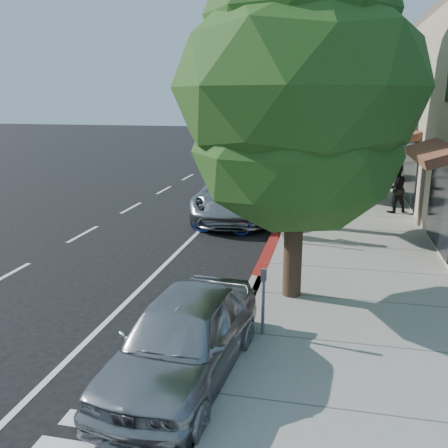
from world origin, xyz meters
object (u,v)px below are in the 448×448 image
(street_tree_4, at_px, (326,95))
(near_car_a, at_px, (183,338))
(street_tree_1, at_px, (314,69))
(cyclist, at_px, (284,211))
(street_tree_2, at_px, (319,94))
(street_tree_5, at_px, (328,92))
(silver_suv, at_px, (236,194))
(street_tree_3, at_px, (323,93))
(bicycle, at_px, (221,218))
(pedestrian, at_px, (395,188))
(white_pickup, at_px, (278,155))
(dark_suv_far, at_px, (306,142))
(dark_sedan, at_px, (263,167))
(street_tree_0, at_px, (299,93))

(street_tree_4, bearing_deg, near_car_a, -92.91)
(street_tree_1, height_order, cyclist, street_tree_1)
(street_tree_2, relative_size, street_tree_5, 0.97)
(silver_suv, xyz_separation_m, near_car_a, (1.30, -11.00, -0.14))
(street_tree_2, relative_size, street_tree_4, 1.03)
(street_tree_3, relative_size, bicycle, 3.70)
(street_tree_2, height_order, bicycle, street_tree_2)
(street_tree_5, relative_size, pedestrian, 4.16)
(street_tree_2, relative_size, white_pickup, 1.29)
(street_tree_5, distance_m, bicycle, 25.48)
(street_tree_2, height_order, street_tree_4, street_tree_2)
(cyclist, bearing_deg, dark_suv_far, -6.15)
(street_tree_4, xyz_separation_m, white_pickup, (-2.65, -3.34, -3.59))
(dark_sedan, bearing_deg, street_tree_5, 79.19)
(street_tree_3, distance_m, dark_sedan, 5.22)
(dark_sedan, height_order, dark_suv_far, dark_suv_far)
(street_tree_5, bearing_deg, cyclist, -91.47)
(white_pickup, distance_m, near_car_a, 24.20)
(near_car_a, bearing_deg, street_tree_3, 90.79)
(street_tree_5, relative_size, white_pickup, 1.33)
(street_tree_4, relative_size, dark_sedan, 1.65)
(near_car_a, xyz_separation_m, pedestrian, (4.42, 12.30, 0.35))
(dark_sedan, height_order, near_car_a, dark_sedan)
(street_tree_2, relative_size, dark_suv_far, 1.52)
(street_tree_3, bearing_deg, street_tree_0, -90.00)
(silver_suv, distance_m, dark_sedan, 8.39)
(street_tree_1, height_order, silver_suv, street_tree_1)
(street_tree_0, distance_m, pedestrian, 9.89)
(bicycle, relative_size, pedestrian, 1.10)
(street_tree_1, xyz_separation_m, street_tree_4, (-0.00, 18.00, -0.75))
(dark_sedan, distance_m, near_car_a, 19.44)
(street_tree_3, xyz_separation_m, cyclist, (-0.65, -13.35, -3.55))
(street_tree_1, bearing_deg, white_pickup, 100.23)
(street_tree_0, distance_m, white_pickup, 21.14)
(street_tree_1, xyz_separation_m, near_car_a, (-1.40, -9.50, -4.47))
(street_tree_3, bearing_deg, pedestrian, -71.82)
(street_tree_3, distance_m, bicycle, 13.86)
(street_tree_1, relative_size, pedestrian, 4.54)
(street_tree_1, height_order, street_tree_5, street_tree_1)
(white_pickup, height_order, dark_suv_far, white_pickup)
(street_tree_1, bearing_deg, silver_suv, 150.96)
(near_car_a, bearing_deg, street_tree_1, 86.13)
(cyclist, xyz_separation_m, pedestrian, (3.67, 4.14, 0.11))
(white_pickup, distance_m, pedestrian, 13.15)
(bicycle, bearing_deg, dark_sedan, 4.76)
(street_tree_1, height_order, near_car_a, street_tree_1)
(street_tree_2, height_order, dark_sedan, street_tree_2)
(street_tree_4, distance_m, silver_suv, 17.10)
(near_car_a, bearing_deg, pedestrian, 74.73)
(near_car_a, height_order, pedestrian, pedestrian)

